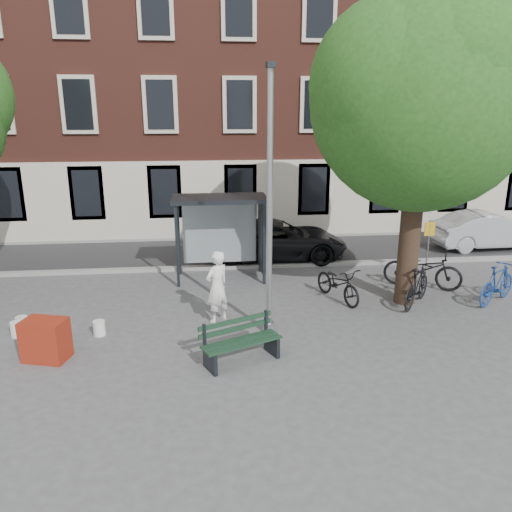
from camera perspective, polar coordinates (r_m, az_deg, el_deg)
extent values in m
plane|color=#4C4C4F|center=(12.21, 1.45, -8.60)|extent=(90.00, 90.00, 0.00)
cube|color=#28282B|center=(18.74, -1.30, 0.51)|extent=(40.00, 4.00, 0.01)
cube|color=gray|center=(16.82, -0.74, -1.19)|extent=(40.00, 0.25, 0.12)
cube|color=gray|center=(20.65, -1.76, 2.19)|extent=(40.00, 0.25, 0.12)
cube|color=brown|center=(24.06, -2.68, 20.88)|extent=(30.00, 8.00, 14.00)
cylinder|color=#9EA0A3|center=(11.26, 1.56, 5.34)|extent=(0.14, 0.14, 6.00)
cylinder|color=#9EA0A3|center=(12.16, 1.45, -8.09)|extent=(0.28, 0.28, 0.24)
cube|color=#1E2328|center=(11.08, 1.69, 21.00)|extent=(0.18, 0.35, 0.12)
cylinder|color=black|center=(14.04, 17.10, 1.42)|extent=(0.56, 0.56, 3.40)
sphere|color=#215118|center=(13.60, 18.47, 16.64)|extent=(5.60, 5.60, 5.60)
sphere|color=#215118|center=(14.35, 21.44, 18.33)|extent=(3.92, 3.92, 3.92)
sphere|color=#215118|center=(13.02, 15.77, 18.22)|extent=(4.20, 4.20, 4.20)
sphere|color=#215118|center=(12.89, 21.28, 19.11)|extent=(3.64, 3.64, 3.64)
cube|color=#1E2328|center=(14.91, -9.02, 1.03)|extent=(0.08, 0.08, 2.50)
cube|color=#1E2328|center=(14.99, 0.95, 1.33)|extent=(0.08, 0.08, 2.50)
cube|color=#1E2328|center=(16.07, -8.82, 2.18)|extent=(0.08, 0.08, 2.50)
cube|color=#1E2328|center=(16.14, 0.44, 2.44)|extent=(0.08, 0.08, 2.50)
cube|color=#1E2328|center=(15.19, -4.20, 6.55)|extent=(2.85, 1.45, 0.12)
cube|color=#8C999E|center=(16.02, -4.19, 2.75)|extent=(2.34, 0.04, 2.00)
cube|color=#1E2328|center=(15.53, 0.69, 2.35)|extent=(0.12, 1.14, 2.12)
cube|color=#D84C19|center=(15.54, 0.94, 2.36)|extent=(0.02, 0.90, 1.62)
imported|color=white|center=(12.45, -4.46, -3.53)|extent=(0.80, 0.77, 1.85)
cube|color=#1E2328|center=(10.46, -5.26, -11.87)|extent=(0.29, 0.53, 0.45)
cube|color=#1E2328|center=(11.08, 1.82, -10.08)|extent=(0.29, 0.53, 0.45)
cube|color=#183622|center=(10.50, -1.15, -10.19)|extent=(1.63, 0.81, 0.04)
cube|color=#183622|center=(10.64, -1.62, -9.81)|extent=(1.63, 0.81, 0.04)
cube|color=#183622|center=(10.78, -2.07, -9.44)|extent=(1.63, 0.81, 0.04)
cube|color=#183622|center=(10.78, -2.33, -8.30)|extent=(1.60, 0.75, 0.10)
cube|color=#183622|center=(10.70, -2.35, -7.43)|extent=(1.60, 0.75, 0.10)
imported|color=black|center=(15.65, 18.51, -1.39)|extent=(2.37, 1.78, 1.19)
imported|color=navy|center=(15.25, 25.86, -2.83)|extent=(1.84, 1.47, 1.12)
imported|color=black|center=(14.10, 9.36, -3.09)|extent=(1.32, 2.02, 1.00)
imported|color=black|center=(14.25, 17.93, -3.23)|extent=(1.62, 1.76, 1.12)
imported|color=black|center=(17.74, 2.30, 1.88)|extent=(5.06, 2.42, 1.39)
imported|color=#B4B6BC|center=(21.05, 25.00, 2.68)|extent=(4.30, 1.67, 1.40)
cube|color=maroon|center=(11.67, -22.93, -8.82)|extent=(1.03, 0.83, 0.90)
cylinder|color=white|center=(12.51, -17.48, -7.87)|extent=(0.30, 0.30, 0.36)
cylinder|color=white|center=(13.17, -25.67, -7.54)|extent=(0.36, 0.36, 0.36)
cylinder|color=silver|center=(13.43, -25.17, -7.01)|extent=(0.35, 0.35, 0.36)
cylinder|color=#9EA0A3|center=(16.26, 18.99, 0.35)|extent=(0.04, 0.04, 1.80)
cube|color=gold|center=(16.08, 19.24, 2.93)|extent=(0.32, 0.04, 0.42)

